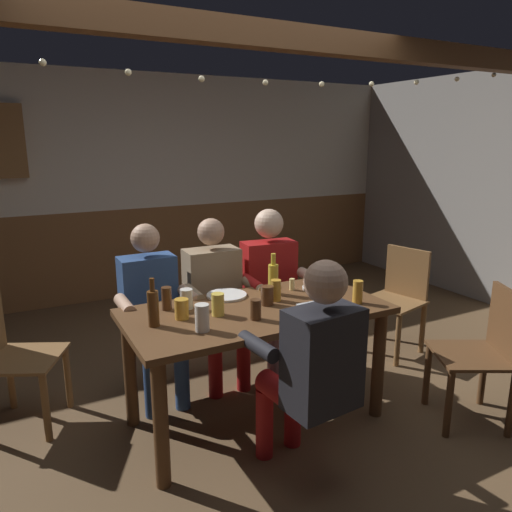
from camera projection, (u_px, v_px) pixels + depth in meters
name	position (u px, v px, depth m)	size (l,w,h in m)	color
ground_plane	(254.00, 416.00, 3.18)	(7.97, 7.97, 0.00)	brown
back_wall_upper	(129.00, 142.00, 5.30)	(6.64, 0.12, 1.47)	beige
back_wall_wainscot	(136.00, 251.00, 5.60)	(6.64, 0.12, 1.01)	brown
ceiling_beam	(230.00, 31.00, 2.87)	(5.98, 0.14, 0.16)	brown
dining_table	(256.00, 326.00, 3.00)	(1.60, 0.80, 0.76)	brown
person_0	(152.00, 305.00, 3.32)	(0.52, 0.51, 1.22)	#2D4C84
person_1	(215.00, 294.00, 3.54)	(0.54, 0.52, 1.22)	#997F60
person_2	(272.00, 282.00, 3.75)	(0.58, 0.53, 1.26)	#AD1919
person_3	(313.00, 362.00, 2.45)	(0.53, 0.55, 1.23)	black
chair_empty_near_right	(9.00, 355.00, 2.99)	(0.59, 0.59, 0.88)	brown
chair_empty_near_left	(398.00, 297.00, 4.09)	(0.53, 0.53, 0.88)	brown
chair_empty_far_end	(484.00, 351.00, 3.04)	(0.59, 0.59, 0.88)	brown
table_candle	(292.00, 284.00, 3.32)	(0.04, 0.04, 0.08)	#F9E08C
condiment_caddy	(310.00, 308.00, 2.89)	(0.14, 0.10, 0.05)	#B2B7BC
plate_0	(318.00, 288.00, 3.35)	(0.22, 0.22, 0.01)	white
plate_1	(227.00, 295.00, 3.19)	(0.26, 0.26, 0.01)	white
bottle_0	(273.00, 278.00, 3.22)	(0.07, 0.07, 0.28)	gold
bottle_1	(153.00, 307.00, 2.67)	(0.06, 0.06, 0.28)	#593314
pint_glass_0	(187.00, 299.00, 2.95)	(0.08, 0.08, 0.12)	white
pint_glass_1	(218.00, 305.00, 2.84)	(0.08, 0.08, 0.13)	#E5C64C
pint_glass_2	(256.00, 309.00, 2.78)	(0.06, 0.06, 0.12)	#4C2D19
pint_glass_3	(167.00, 298.00, 2.93)	(0.06, 0.06, 0.14)	#4C2D19
pint_glass_4	(358.00, 292.00, 3.05)	(0.06, 0.06, 0.15)	gold
pint_glass_5	(182.00, 309.00, 2.79)	(0.08, 0.08, 0.12)	gold
pint_glass_6	(202.00, 318.00, 2.61)	(0.08, 0.08, 0.15)	white
pint_glass_7	(267.00, 296.00, 3.02)	(0.08, 0.08, 0.12)	#4C2D19
pint_glass_8	(276.00, 290.00, 3.09)	(0.07, 0.07, 0.14)	gold
string_lights	(234.00, 70.00, 2.88)	(4.69, 0.04, 0.20)	#F9EAB2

